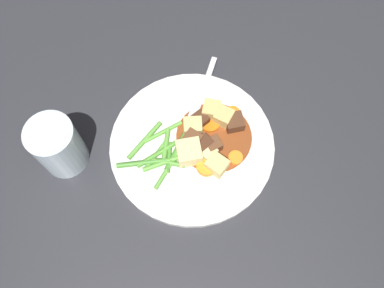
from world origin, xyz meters
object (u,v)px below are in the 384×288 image
at_px(dinner_plate, 192,145).
at_px(water_glass, 58,146).
at_px(potato_chunk_5, 217,165).
at_px(meat_chunk_1, 192,142).
at_px(carrot_slice_2, 207,166).
at_px(meat_chunk_4, 200,120).
at_px(potato_chunk_0, 209,154).
at_px(meat_chunk_0, 213,145).
at_px(potato_chunk_4, 193,127).
at_px(fork, 200,100).
at_px(meat_chunk_3, 204,144).
at_px(meat_chunk_2, 234,122).
at_px(carrot_slice_0, 210,123).
at_px(carrot_slice_1, 233,113).
at_px(potato_chunk_2, 212,110).
at_px(potato_chunk_3, 189,152).
at_px(carrot_slice_3, 235,158).
at_px(potato_chunk_1, 224,117).

xyz_separation_m(dinner_plate, water_glass, (-0.21, 0.05, 0.05)).
bearing_deg(potato_chunk_5, meat_chunk_1, 116.56).
relative_size(carrot_slice_2, meat_chunk_4, 1.34).
distance_m(dinner_plate, meat_chunk_4, 0.04).
bearing_deg(potato_chunk_5, potato_chunk_0, 104.13).
bearing_deg(meat_chunk_0, potato_chunk_4, 116.83).
relative_size(dinner_plate, potato_chunk_0, 11.12).
bearing_deg(potato_chunk_5, fork, 83.08).
relative_size(potato_chunk_4, meat_chunk_3, 1.15).
height_order(meat_chunk_2, meat_chunk_4, same).
xyz_separation_m(carrot_slice_0, fork, (-0.00, 0.05, -0.00)).
height_order(meat_chunk_0, water_glass, water_glass).
height_order(dinner_plate, meat_chunk_3, meat_chunk_3).
bearing_deg(carrot_slice_1, fork, 134.24).
bearing_deg(carrot_slice_2, potato_chunk_2, 65.96).
height_order(potato_chunk_0, potato_chunk_4, potato_chunk_4).
distance_m(potato_chunk_5, meat_chunk_2, 0.08).
xyz_separation_m(carrot_slice_0, carrot_slice_2, (-0.03, -0.07, 0.00)).
relative_size(potato_chunk_3, meat_chunk_0, 1.64).
distance_m(meat_chunk_3, meat_chunk_4, 0.05).
distance_m(carrot_slice_3, potato_chunk_5, 0.04).
distance_m(potato_chunk_3, meat_chunk_4, 0.06).
relative_size(potato_chunk_5, meat_chunk_2, 1.06).
height_order(carrot_slice_0, potato_chunk_4, potato_chunk_4).
bearing_deg(potato_chunk_5, carrot_slice_0, 78.30).
bearing_deg(meat_chunk_1, meat_chunk_0, -25.38).
relative_size(carrot_slice_3, meat_chunk_0, 1.00).
relative_size(carrot_slice_1, water_glass, 0.25).
height_order(carrot_slice_2, meat_chunk_4, meat_chunk_4).
distance_m(meat_chunk_2, meat_chunk_3, 0.07).
bearing_deg(potato_chunk_1, potato_chunk_0, -130.32).
distance_m(potato_chunk_5, water_glass, 0.26).
bearing_deg(carrot_slice_1, carrot_slice_0, -172.87).
relative_size(carrot_slice_3, potato_chunk_0, 0.95).
bearing_deg(meat_chunk_4, dinner_plate, -127.14).
distance_m(meat_chunk_3, water_glass, 0.24).
xyz_separation_m(dinner_plate, potato_chunk_0, (0.02, -0.03, 0.02)).
relative_size(potato_chunk_3, meat_chunk_3, 1.48).
bearing_deg(potato_chunk_1, meat_chunk_2, -45.66).
relative_size(carrot_slice_1, potato_chunk_4, 0.83).
bearing_deg(carrot_slice_3, meat_chunk_4, 113.20).
bearing_deg(potato_chunk_3, potato_chunk_4, 64.14).
height_order(carrot_slice_3, water_glass, water_glass).
distance_m(potato_chunk_0, potato_chunk_2, 0.08).
distance_m(potato_chunk_4, meat_chunk_0, 0.05).
bearing_deg(fork, carrot_slice_2, -104.15).
xyz_separation_m(dinner_plate, meat_chunk_3, (0.02, -0.01, 0.02)).
bearing_deg(potato_chunk_2, carrot_slice_3, -84.01).
bearing_deg(carrot_slice_3, potato_chunk_1, 85.74).
relative_size(meat_chunk_2, meat_chunk_3, 1.14).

